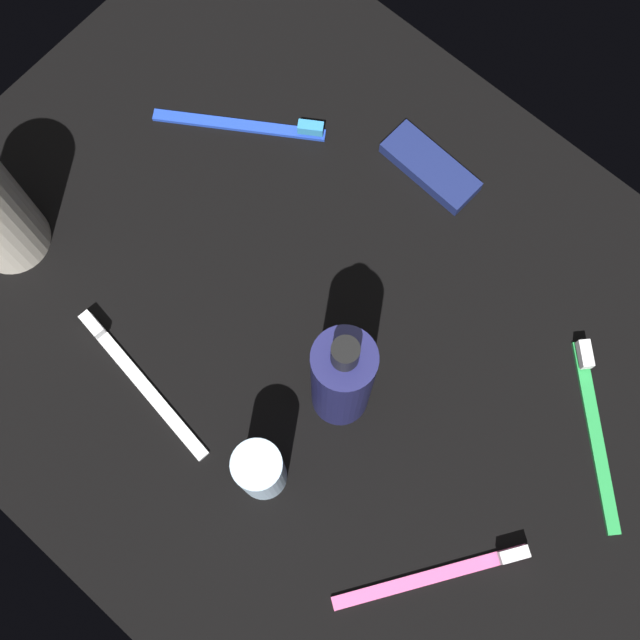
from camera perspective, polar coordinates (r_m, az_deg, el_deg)
ground_plane at (r=81.39cm, az=0.00°, el=-0.70°), size 84.00×64.00×1.20cm
lotion_bottle at (r=71.21cm, az=1.51°, el=-4.04°), size 5.32×5.32×18.77cm
deodorant_stick at (r=73.52cm, az=-4.09°, el=-10.19°), size 4.30×4.30×9.86cm
toothbrush_blue at (r=88.83cm, az=-4.82°, el=13.11°), size 15.67×10.93×2.10cm
toothbrush_green at (r=82.30cm, az=18.19°, el=-6.67°), size 13.93×13.21×2.10cm
toothbrush_pink at (r=78.05cm, az=8.38°, el=-16.71°), size 11.07×15.59×2.10cm
toothbrush_white at (r=80.97cm, az=-12.43°, el=-3.73°), size 18.01×3.46×2.10cm
snack_bar_navy at (r=86.85cm, az=7.52°, el=10.27°), size 10.57×4.47×1.50cm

